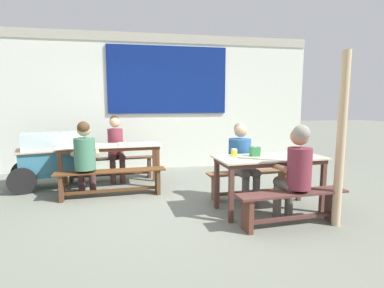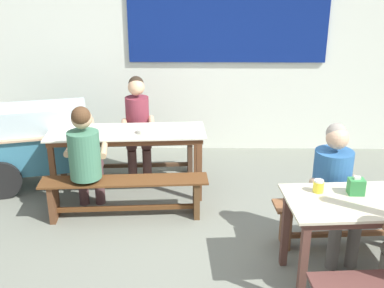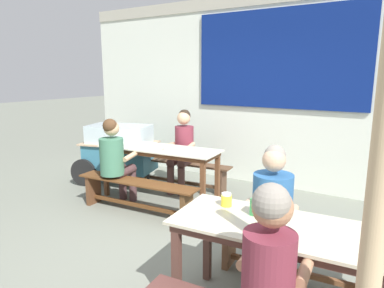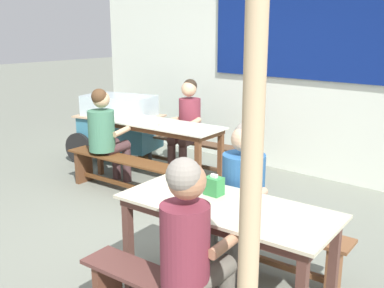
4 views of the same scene
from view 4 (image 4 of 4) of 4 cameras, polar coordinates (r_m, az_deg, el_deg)
The scene contains 16 objects.
ground_plane at distance 4.59m, azimuth -6.20°, elevation -11.04°, with size 40.00×40.00×0.00m, color slate.
backdrop_wall at distance 6.37m, azimuth 12.17°, elevation 11.01°, with size 7.19×0.23×3.07m.
dining_table_far at distance 5.84m, azimuth -4.40°, elevation 1.86°, with size 1.83×0.74×0.78m.
dining_table_near at distance 3.23m, azimuth 4.27°, elevation -8.92°, with size 1.57×0.78×0.78m.
bench_far_back at distance 6.38m, azimuth -0.96°, elevation -0.75°, with size 1.76×0.38×0.44m.
bench_far_front at distance 5.54m, azimuth -8.20°, elevation -3.34°, with size 1.77×0.42×0.44m.
bench_near_back at distance 3.86m, azimuth 8.81°, elevation -11.55°, with size 1.44×0.37×0.44m.
food_cart at distance 6.81m, azimuth -9.09°, elevation 2.55°, with size 1.62×1.04×0.99m.
person_left_back_turned at distance 5.74m, azimuth -10.72°, elevation 1.56°, with size 0.47×0.56×1.25m.
person_right_near_table at distance 3.73m, azimuth 5.92°, elevation -5.63°, with size 0.50×0.61×1.23m.
person_center_facing at distance 6.17m, azimuth -0.61°, elevation 2.85°, with size 0.44×0.53×1.28m.
person_near_front at distance 2.79m, azimuth 0.00°, elevation -12.04°, with size 0.42×0.53×1.27m.
tissue_box at distance 3.34m, azimuth 2.75°, elevation -5.22°, with size 0.13×0.10×0.16m.
condiment_jar at distance 3.55m, azimuth -0.73°, elevation -4.27°, with size 0.09×0.09×0.11m.
soup_bowl at distance 5.63m, azimuth -3.31°, elevation 2.51°, with size 0.17×0.17×0.05m, color silver.
wooden_support_post at distance 2.27m, azimuth 7.22°, elevation -9.13°, with size 0.11×0.11×2.14m, color tan.
Camera 4 is at (3.03, -2.82, 1.98)m, focal length 42.87 mm.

